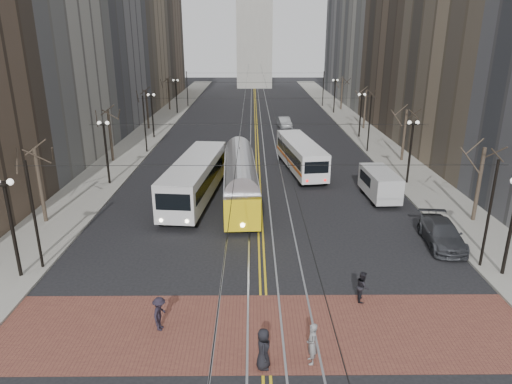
{
  "coord_description": "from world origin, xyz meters",
  "views": [
    {
      "loc": [
        -0.55,
        -21.98,
        13.03
      ],
      "look_at": [
        -0.32,
        7.1,
        3.0
      ],
      "focal_mm": 32.0,
      "sensor_mm": 36.0,
      "label": 1
    }
  ],
  "objects_px": {
    "rear_bus": "(301,156)",
    "pedestrian_c": "(363,286)",
    "cargo_van": "(380,185)",
    "transit_bus": "(196,180)",
    "sedan_silver": "(284,123)",
    "pedestrian_d": "(160,314)",
    "streetcar": "(240,184)",
    "pedestrian_b": "(312,344)",
    "sedan_grey": "(295,135)",
    "sedan_parked": "(442,234)",
    "pedestrian_a": "(263,349)"
  },
  "relations": [
    {
      "from": "cargo_van",
      "to": "pedestrian_b",
      "type": "relative_size",
      "value": 2.96
    },
    {
      "from": "transit_bus",
      "to": "sedan_grey",
      "type": "xyz_separation_m",
      "value": [
        10.13,
        21.74,
        -0.88
      ]
    },
    {
      "from": "pedestrian_c",
      "to": "pedestrian_d",
      "type": "xyz_separation_m",
      "value": [
        -9.94,
        -2.38,
        0.02
      ]
    },
    {
      "from": "streetcar",
      "to": "rear_bus",
      "type": "bearing_deg",
      "value": 54.68
    },
    {
      "from": "streetcar",
      "to": "sedan_parked",
      "type": "xyz_separation_m",
      "value": [
        13.36,
        -7.99,
        -0.82
      ]
    },
    {
      "from": "rear_bus",
      "to": "cargo_van",
      "type": "relative_size",
      "value": 2.14
    },
    {
      "from": "sedan_silver",
      "to": "rear_bus",
      "type": "bearing_deg",
      "value": -96.43
    },
    {
      "from": "rear_bus",
      "to": "pedestrian_c",
      "type": "distance_m",
      "value": 23.74
    },
    {
      "from": "transit_bus",
      "to": "rear_bus",
      "type": "xyz_separation_m",
      "value": [
        9.51,
        8.3,
        -0.18
      ]
    },
    {
      "from": "pedestrian_a",
      "to": "pedestrian_d",
      "type": "xyz_separation_m",
      "value": [
        -4.73,
        2.62,
        -0.07
      ]
    },
    {
      "from": "cargo_van",
      "to": "pedestrian_c",
      "type": "relative_size",
      "value": 3.37
    },
    {
      "from": "streetcar",
      "to": "sedan_parked",
      "type": "distance_m",
      "value": 15.58
    },
    {
      "from": "streetcar",
      "to": "pedestrian_c",
      "type": "distance_m",
      "value": 16.08
    },
    {
      "from": "sedan_silver",
      "to": "pedestrian_d",
      "type": "relative_size",
      "value": 2.79
    },
    {
      "from": "streetcar",
      "to": "pedestrian_b",
      "type": "distance_m",
      "value": 19.66
    },
    {
      "from": "streetcar",
      "to": "sedan_grey",
      "type": "height_order",
      "value": "streetcar"
    },
    {
      "from": "transit_bus",
      "to": "sedan_grey",
      "type": "bearing_deg",
      "value": 71.07
    },
    {
      "from": "pedestrian_b",
      "to": "sedan_silver",
      "type": "bearing_deg",
      "value": 173.41
    },
    {
      "from": "cargo_van",
      "to": "sedan_silver",
      "type": "height_order",
      "value": "cargo_van"
    },
    {
      "from": "sedan_silver",
      "to": "sedan_grey",
      "type": "bearing_deg",
      "value": -92.33
    },
    {
      "from": "pedestrian_c",
      "to": "rear_bus",
      "type": "bearing_deg",
      "value": 8.4
    },
    {
      "from": "streetcar",
      "to": "sedan_silver",
      "type": "bearing_deg",
      "value": 77.11
    },
    {
      "from": "streetcar",
      "to": "sedan_grey",
      "type": "relative_size",
      "value": 2.76
    },
    {
      "from": "cargo_van",
      "to": "pedestrian_c",
      "type": "bearing_deg",
      "value": -110.46
    },
    {
      "from": "cargo_van",
      "to": "sedan_parked",
      "type": "distance_m",
      "value": 8.94
    },
    {
      "from": "transit_bus",
      "to": "cargo_van",
      "type": "relative_size",
      "value": 2.5
    },
    {
      "from": "transit_bus",
      "to": "sedan_grey",
      "type": "distance_m",
      "value": 24.0
    },
    {
      "from": "transit_bus",
      "to": "pedestrian_a",
      "type": "height_order",
      "value": "transit_bus"
    },
    {
      "from": "transit_bus",
      "to": "cargo_van",
      "type": "xyz_separation_m",
      "value": [
        15.26,
        -0.02,
        -0.5
      ]
    },
    {
      "from": "cargo_van",
      "to": "streetcar",
      "type": "bearing_deg",
      "value": -178.97
    },
    {
      "from": "transit_bus",
      "to": "sedan_parked",
      "type": "distance_m",
      "value": 19.2
    },
    {
      "from": "cargo_van",
      "to": "sedan_silver",
      "type": "relative_size",
      "value": 1.17
    },
    {
      "from": "cargo_van",
      "to": "pedestrian_c",
      "type": "distance_m",
      "value": 16.16
    },
    {
      "from": "rear_bus",
      "to": "pedestrian_b",
      "type": "xyz_separation_m",
      "value": [
        -2.37,
        -28.43,
        -0.6
      ]
    },
    {
      "from": "rear_bus",
      "to": "pedestrian_a",
      "type": "xyz_separation_m",
      "value": [
        -4.38,
        -28.71,
        -0.62
      ]
    },
    {
      "from": "sedan_grey",
      "to": "pedestrian_d",
      "type": "bearing_deg",
      "value": -95.68
    },
    {
      "from": "pedestrian_c",
      "to": "sedan_grey",
      "type": "bearing_deg",
      "value": 6.72
    },
    {
      "from": "transit_bus",
      "to": "sedan_silver",
      "type": "relative_size",
      "value": 2.93
    },
    {
      "from": "sedan_parked",
      "to": "pedestrian_a",
      "type": "distance_m",
      "value": 16.67
    },
    {
      "from": "rear_bus",
      "to": "pedestrian_c",
      "type": "height_order",
      "value": "rear_bus"
    },
    {
      "from": "pedestrian_a",
      "to": "sedan_grey",
      "type": "bearing_deg",
      "value": -3.97
    },
    {
      "from": "streetcar",
      "to": "pedestrian_c",
      "type": "height_order",
      "value": "streetcar"
    },
    {
      "from": "streetcar",
      "to": "pedestrian_b",
      "type": "xyz_separation_m",
      "value": [
        3.44,
        -19.34,
        -0.66
      ]
    },
    {
      "from": "pedestrian_d",
      "to": "sedan_silver",
      "type": "bearing_deg",
      "value": -1.36
    },
    {
      "from": "transit_bus",
      "to": "sedan_parked",
      "type": "relative_size",
      "value": 2.57
    },
    {
      "from": "transit_bus",
      "to": "rear_bus",
      "type": "relative_size",
      "value": 1.16
    },
    {
      "from": "streetcar",
      "to": "cargo_van",
      "type": "bearing_deg",
      "value": 1.06
    },
    {
      "from": "cargo_van",
      "to": "pedestrian_a",
      "type": "distance_m",
      "value": 22.77
    },
    {
      "from": "cargo_van",
      "to": "pedestrian_a",
      "type": "height_order",
      "value": "cargo_van"
    },
    {
      "from": "sedan_grey",
      "to": "cargo_van",
      "type": "bearing_deg",
      "value": -68.59
    }
  ]
}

